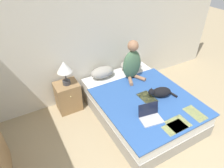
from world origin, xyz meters
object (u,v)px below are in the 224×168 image
pillow_far (131,64)px  bed (141,105)px  laptop_open (150,116)px  person_sitting (132,62)px  cat_tabby (161,92)px  pillow_near (102,72)px  nightstand (68,96)px  table_lamp (64,68)px

pillow_far → bed: bearing=-111.6°
laptop_open → person_sitting: bearing=80.0°
pillow_far → cat_tabby: bearing=-94.8°
pillow_near → pillow_far: same height
person_sitting → nightstand: person_sitting is taller
pillow_far → person_sitting: person_sitting is taller
pillow_far → laptop_open: bearing=-112.4°
pillow_far → person_sitting: bearing=-122.2°
bed → cat_tabby: cat_tabby is taller
laptop_open → nightstand: bearing=131.6°
bed → cat_tabby: 0.46m
pillow_near → cat_tabby: (0.59, -1.05, -0.01)m
person_sitting → cat_tabby: bearing=-82.3°
laptop_open → nightstand: size_ratio=0.64×
bed → laptop_open: (-0.24, -0.54, 0.29)m
pillow_near → laptop_open: size_ratio=1.32×
laptop_open → nightstand: laptop_open is taller
person_sitting → table_lamp: person_sitting is taller
pillow_far → table_lamp: bearing=-178.5°
cat_tabby → laptop_open: laptop_open is taller
person_sitting → nightstand: size_ratio=1.36×
nightstand → table_lamp: table_lamp is taller
bed → person_sitting: (0.15, 0.56, 0.58)m
pillow_near → cat_tabby: size_ratio=1.04×
bed → table_lamp: 1.52m
cat_tabby → laptop_open: size_ratio=1.27×
person_sitting → table_lamp: bearing=168.0°
bed → pillow_far: bearing=68.4°
bed → pillow_far: (0.34, 0.86, 0.35)m
cat_tabby → nightstand: size_ratio=0.81×
person_sitting → nightstand: 1.38m
bed → pillow_far: size_ratio=4.20×
laptop_open → table_lamp: table_lamp is taller
cat_tabby → laptop_open: bearing=55.9°
cat_tabby → nightstand: (-1.35, 1.02, -0.28)m
nightstand → table_lamp: bearing=-40.1°
cat_tabby → nightstand: bearing=-16.6°
laptop_open → nightstand: (-0.86, 1.37, -0.24)m
person_sitting → laptop_open: 1.20m
pillow_near → nightstand: (-0.76, -0.03, -0.29)m
laptop_open → bed: bearing=75.7°
pillow_far → nightstand: (-1.43, -0.03, -0.29)m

